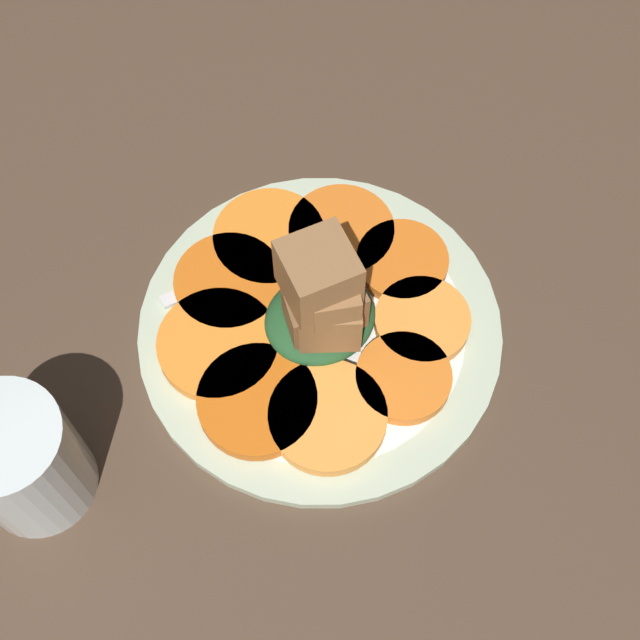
% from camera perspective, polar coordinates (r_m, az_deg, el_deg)
% --- Properties ---
extents(table_slab, '(1.20, 1.20, 0.02)m').
position_cam_1_polar(table_slab, '(0.72, 0.00, -1.12)').
color(table_slab, '#4C3828').
rests_on(table_slab, ground).
extents(plate, '(0.29, 0.29, 0.01)m').
position_cam_1_polar(plate, '(0.71, 0.00, -0.58)').
color(plate, beige).
rests_on(plate, table_slab).
extents(carrot_slice_0, '(0.09, 0.09, 0.01)m').
position_cam_1_polar(carrot_slice_0, '(0.67, -4.04, -5.17)').
color(carrot_slice_0, '#D56014').
rests_on(carrot_slice_0, plate).
extents(carrot_slice_1, '(0.09, 0.09, 0.01)m').
position_cam_1_polar(carrot_slice_1, '(0.66, 0.49, -6.19)').
color(carrot_slice_1, '#F9963A').
rests_on(carrot_slice_1, plate).
extents(carrot_slice_2, '(0.07, 0.07, 0.01)m').
position_cam_1_polar(carrot_slice_2, '(0.68, 5.36, -3.71)').
color(carrot_slice_2, orange).
rests_on(carrot_slice_2, plate).
extents(carrot_slice_3, '(0.08, 0.08, 0.01)m').
position_cam_1_polar(carrot_slice_3, '(0.70, 6.56, -0.07)').
color(carrot_slice_3, '#F99438').
rests_on(carrot_slice_3, plate).
extents(carrot_slice_4, '(0.07, 0.07, 0.01)m').
position_cam_1_polar(carrot_slice_4, '(0.73, 5.28, 3.75)').
color(carrot_slice_4, orange).
rests_on(carrot_slice_4, plate).
extents(carrot_slice_5, '(0.09, 0.09, 0.01)m').
position_cam_1_polar(carrot_slice_5, '(0.74, 1.37, 5.68)').
color(carrot_slice_5, orange).
rests_on(carrot_slice_5, plate).
extents(carrot_slice_6, '(0.09, 0.09, 0.01)m').
position_cam_1_polar(carrot_slice_6, '(0.73, -3.54, 5.12)').
color(carrot_slice_6, orange).
rests_on(carrot_slice_6, plate).
extents(carrot_slice_7, '(0.09, 0.09, 0.01)m').
position_cam_1_polar(carrot_slice_7, '(0.72, -5.86, 2.41)').
color(carrot_slice_7, orange).
rests_on(carrot_slice_7, plate).
extents(carrot_slice_8, '(0.09, 0.09, 0.01)m').
position_cam_1_polar(carrot_slice_8, '(0.69, -6.55, -1.56)').
color(carrot_slice_8, orange).
rests_on(carrot_slice_8, plate).
extents(center_pile, '(0.09, 0.08, 0.12)m').
position_cam_1_polar(center_pile, '(0.66, 0.12, 0.94)').
color(center_pile, '#235128').
rests_on(center_pile, plate).
extents(fork, '(0.17, 0.03, 0.00)m').
position_cam_1_polar(fork, '(0.73, -3.47, 3.84)').
color(fork, silver).
rests_on(fork, plate).
extents(water_glass, '(0.08, 0.08, 0.10)m').
position_cam_1_polar(water_glass, '(0.65, -18.54, -8.54)').
color(water_glass, silver).
rests_on(water_glass, table_slab).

